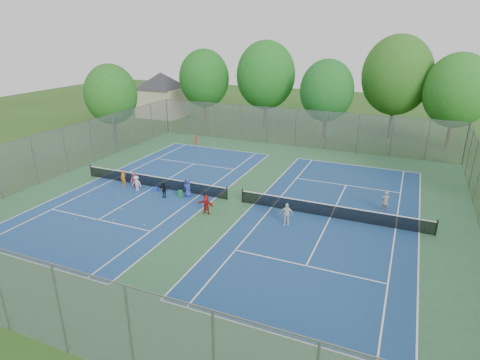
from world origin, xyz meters
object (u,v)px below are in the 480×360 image
object	(u,v)px
net_left	(154,182)
net_right	(331,211)
instructor	(385,201)
ball_hopper	(180,194)
ball_crate	(155,189)

from	to	relation	value
net_left	net_right	xyz separation A→B (m)	(14.00, 0.00, 0.00)
net_right	instructor	xyz separation A→B (m)	(3.22, 2.41, 0.30)
net_right	ball_hopper	distance (m)	11.09
ball_crate	net_right	bearing A→B (deg)	2.46
net_left	ball_crate	size ratio (longest dim) A/B	39.82
net_right	instructor	bearing A→B (deg)	36.83
net_left	ball_crate	bearing A→B (deg)	-49.41
net_right	ball_hopper	size ratio (longest dim) A/B	24.59
ball_crate	ball_hopper	world-z (taller)	ball_hopper
net_left	net_right	size ratio (longest dim) A/B	1.00
net_right	ball_hopper	world-z (taller)	net_right
net_left	instructor	world-z (taller)	instructor
instructor	ball_crate	bearing A→B (deg)	-5.80
net_right	ball_hopper	xyz separation A→B (m)	(-11.05, -0.92, -0.19)
instructor	net_left	bearing A→B (deg)	-7.97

